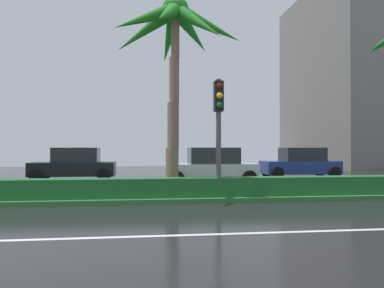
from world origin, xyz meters
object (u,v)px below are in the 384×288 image
palm_tree_centre_left (175,35)px  car_in_traffic_second (74,165)px  traffic_signal_median_right (219,116)px  car_in_traffic_fourth (300,163)px  car_in_traffic_third (211,166)px

palm_tree_centre_left → car_in_traffic_second: 10.11m
traffic_signal_median_right → car_in_traffic_fourth: 11.10m
car_in_traffic_second → car_in_traffic_fourth: bearing=-179.5°
car_in_traffic_second → car_in_traffic_fourth: size_ratio=1.00×
traffic_signal_median_right → car_in_traffic_fourth: bearing=53.3°
palm_tree_centre_left → traffic_signal_median_right: palm_tree_centre_left is taller
palm_tree_centre_left → car_in_traffic_fourth: palm_tree_centre_left is taller
traffic_signal_median_right → car_in_traffic_third: traffic_signal_median_right is taller
palm_tree_centre_left → car_in_traffic_second: (-4.69, 7.61, -4.72)m
traffic_signal_median_right → car_in_traffic_third: bearing=82.1°
car_in_traffic_second → car_in_traffic_fourth: (12.53, 0.11, 0.00)m
car_in_traffic_second → car_in_traffic_third: (6.79, -2.91, 0.00)m
palm_tree_centre_left → traffic_signal_median_right: (1.30, -1.05, -2.82)m
car_in_traffic_third → car_in_traffic_second: bearing=-23.2°
car_in_traffic_third → car_in_traffic_fourth: 6.48m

